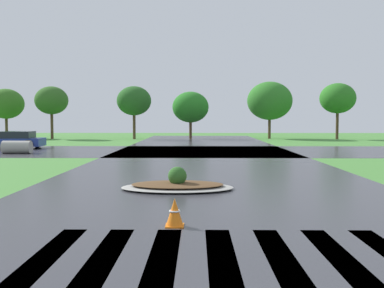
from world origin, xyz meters
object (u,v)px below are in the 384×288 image
drainage_pipe_stack (17,147)px  traffic_cone (175,213)px  median_island (177,185)px  car_blue_compact (14,140)px

drainage_pipe_stack → traffic_cone: 20.57m
median_island → car_blue_compact: 21.40m
median_island → car_blue_compact: car_blue_compact is taller
median_island → drainage_pipe_stack: (-10.23, 13.23, 0.25)m
median_island → traffic_cone: 4.54m
car_blue_compact → drainage_pipe_stack: bearing=111.6°
drainage_pipe_stack → median_island: bearing=-52.3°
median_island → traffic_cone: (0.15, -4.53, 0.14)m
car_blue_compact → traffic_cone: car_blue_compact is taller
traffic_cone → car_blue_compact: bearing=119.2°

